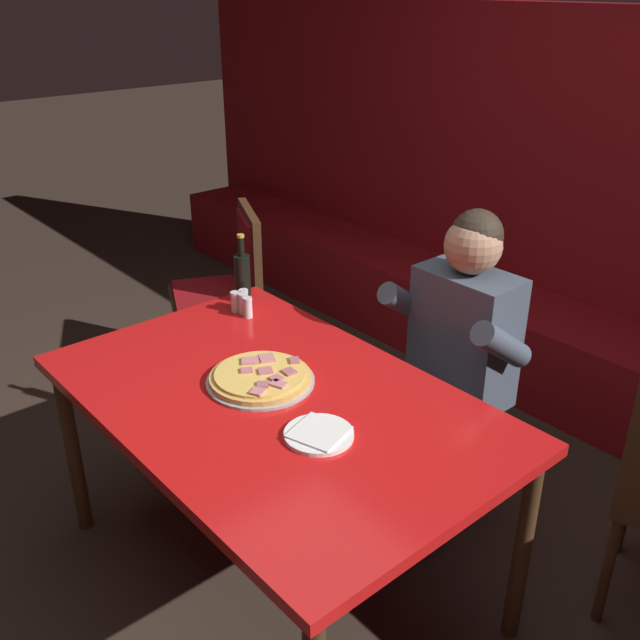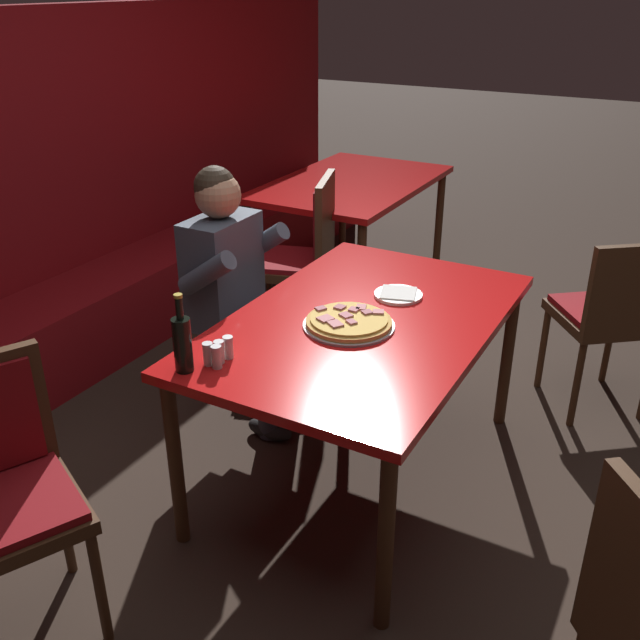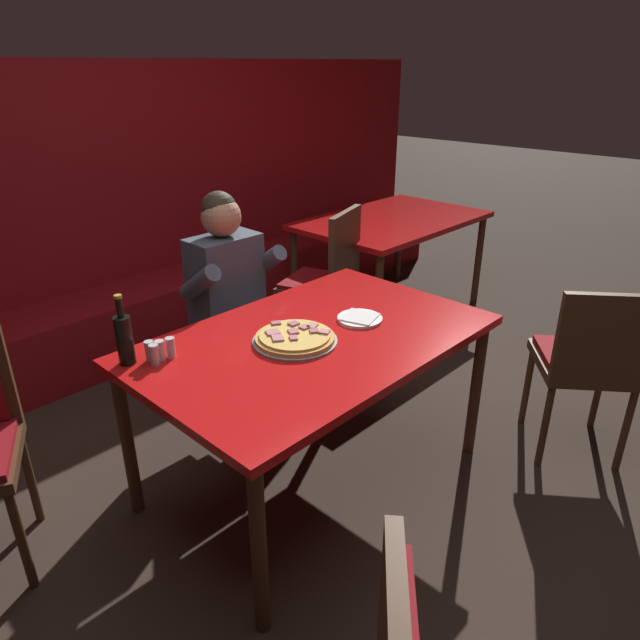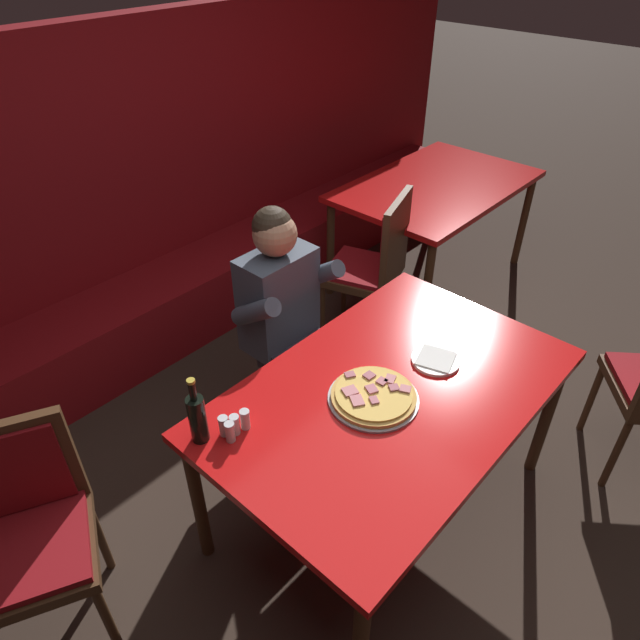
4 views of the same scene
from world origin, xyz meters
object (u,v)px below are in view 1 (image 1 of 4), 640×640
(beer_bottle, at_px, (243,276))
(diner_seated_blue_shirt, at_px, (448,361))
(shaker_red_pepper_flakes, at_px, (243,304))
(dining_chair_by_booth, at_px, (228,284))
(pizza, at_px, (261,378))
(plate_white_paper, at_px, (319,434))
(main_dining_table, at_px, (274,414))
(shaker_black_pepper, at_px, (244,300))
(shaker_parmesan, at_px, (248,308))
(shaker_oregano, at_px, (235,303))

(beer_bottle, relative_size, diner_seated_blue_shirt, 0.23)
(shaker_red_pepper_flakes, bearing_deg, dining_chair_by_booth, 151.19)
(pizza, bearing_deg, shaker_red_pepper_flakes, 150.83)
(diner_seated_blue_shirt, height_order, dining_chair_by_booth, diner_seated_blue_shirt)
(plate_white_paper, bearing_deg, shaker_red_pepper_flakes, 158.99)
(main_dining_table, height_order, shaker_black_pepper, shaker_black_pepper)
(pizza, distance_m, shaker_parmesan, 0.52)
(diner_seated_blue_shirt, distance_m, dining_chair_by_booth, 1.42)
(shaker_oregano, bearing_deg, main_dining_table, -24.29)
(pizza, distance_m, beer_bottle, 0.69)
(shaker_black_pepper, bearing_deg, pizza, -29.91)
(beer_bottle, relative_size, dining_chair_by_booth, 0.30)
(dining_chair_by_booth, bearing_deg, main_dining_table, -27.82)
(pizza, distance_m, diner_seated_blue_shirt, 0.74)
(main_dining_table, xyz_separation_m, shaker_black_pepper, (-0.62, 0.32, 0.11))
(shaker_red_pepper_flakes, bearing_deg, shaker_oregano, -158.18)
(shaker_parmesan, xyz_separation_m, diner_seated_blue_shirt, (0.68, 0.43, -0.11))
(shaker_red_pepper_flakes, distance_m, dining_chair_by_booth, 0.82)
(shaker_oregano, bearing_deg, beer_bottle, 127.87)
(pizza, xyz_separation_m, shaker_black_pepper, (-0.52, 0.30, 0.02))
(plate_white_paper, distance_m, dining_chair_by_booth, 1.71)
(beer_bottle, bearing_deg, shaker_red_pepper_flakes, -35.96)
(beer_bottle, xyz_separation_m, dining_chair_by_booth, (-0.59, 0.30, -0.31))
(diner_seated_blue_shirt, bearing_deg, beer_bottle, -156.99)
(plate_white_paper, xyz_separation_m, diner_seated_blue_shirt, (-0.13, 0.75, -0.08))
(pizza, bearing_deg, shaker_oregano, 153.67)
(beer_bottle, bearing_deg, main_dining_table, -28.16)
(shaker_oregano, relative_size, shaker_parmesan, 1.00)
(shaker_red_pepper_flakes, xyz_separation_m, shaker_oregano, (-0.03, -0.01, 0.00))
(shaker_black_pepper, xyz_separation_m, shaker_parmesan, (0.08, -0.03, 0.00))
(main_dining_table, bearing_deg, shaker_oregano, 155.71)
(shaker_parmesan, bearing_deg, plate_white_paper, -21.60)
(shaker_black_pepper, distance_m, dining_chair_by_booth, 0.79)
(main_dining_table, bearing_deg, shaker_red_pepper_flakes, 153.36)
(shaker_parmesan, bearing_deg, shaker_red_pepper_flakes, 170.56)
(pizza, distance_m, dining_chair_by_booth, 1.36)
(plate_white_paper, xyz_separation_m, shaker_parmesan, (-0.81, 0.32, 0.03))
(shaker_black_pepper, bearing_deg, main_dining_table, -27.42)
(pizza, distance_m, plate_white_paper, 0.37)
(plate_white_paper, height_order, shaker_red_pepper_flakes, shaker_red_pepper_flakes)
(shaker_oregano, height_order, dining_chair_by_booth, dining_chair_by_booth)
(shaker_black_pepper, distance_m, shaker_oregano, 0.04)
(beer_bottle, height_order, shaker_black_pepper, beer_bottle)
(shaker_black_pepper, xyz_separation_m, diner_seated_blue_shirt, (0.75, 0.40, -0.11))
(plate_white_paper, relative_size, shaker_parmesan, 2.44)
(main_dining_table, distance_m, diner_seated_blue_shirt, 0.73)
(plate_white_paper, height_order, diner_seated_blue_shirt, diner_seated_blue_shirt)
(shaker_oregano, distance_m, shaker_parmesan, 0.08)
(diner_seated_blue_shirt, bearing_deg, shaker_black_pepper, -152.03)
(plate_white_paper, xyz_separation_m, shaker_red_pepper_flakes, (-0.85, 0.33, 0.03))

